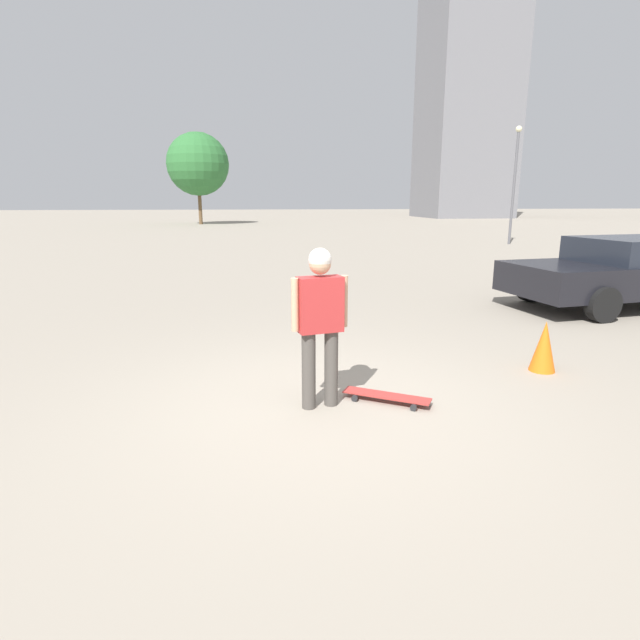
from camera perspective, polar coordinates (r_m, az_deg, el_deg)
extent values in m
plane|color=gray|center=(5.13, 0.00, -9.79)|extent=(220.00, 220.00, 0.00)
cylinder|color=#4C4742|center=(4.95, -1.30, -5.81)|extent=(0.14, 0.14, 0.78)
cylinder|color=#4C4742|center=(5.03, 1.28, -5.50)|extent=(0.14, 0.14, 0.78)
cube|color=#B22D2D|center=(4.81, 0.00, 1.79)|extent=(0.47, 0.28, 0.54)
cylinder|color=tan|center=(4.73, -2.88, 1.74)|extent=(0.07, 0.07, 0.51)
cylinder|color=tan|center=(4.90, 2.78, 2.15)|extent=(0.07, 0.07, 0.51)
sphere|color=tan|center=(4.75, 0.00, 6.47)|extent=(0.21, 0.21, 0.21)
sphere|color=silver|center=(4.74, 0.00, 6.91)|extent=(0.22, 0.22, 0.22)
cube|color=#A5332D|center=(5.24, 7.61, -8.54)|extent=(0.87, 0.63, 0.01)
cylinder|color=#262628|center=(5.24, 3.98, -8.92)|extent=(0.07, 0.06, 0.07)
cylinder|color=#262628|center=(5.44, 4.75, -8.09)|extent=(0.07, 0.06, 0.07)
cylinder|color=#262628|center=(5.09, 10.64, -9.82)|extent=(0.07, 0.06, 0.07)
cylinder|color=#262628|center=(5.29, 11.17, -8.93)|extent=(0.07, 0.06, 0.07)
cube|color=black|center=(11.37, 31.84, 4.23)|extent=(4.95, 2.44, 0.57)
cube|color=#1E232D|center=(11.41, 32.58, 6.79)|extent=(2.33, 1.93, 0.46)
cylinder|color=black|center=(9.73, 29.64, 1.53)|extent=(0.63, 0.27, 0.61)
cylinder|color=black|center=(11.10, 22.94, 3.52)|extent=(0.63, 0.27, 0.61)
cube|color=slate|center=(67.32, 16.89, 29.15)|extent=(9.39, 10.15, 41.49)
cylinder|color=brown|center=(45.11, -13.55, 12.61)|extent=(0.30, 0.30, 3.17)
sphere|color=#2D6B33|center=(45.20, -13.79, 16.92)|extent=(5.20, 5.20, 5.20)
cone|color=orange|center=(6.62, 24.23, -2.76)|extent=(0.31, 0.31, 0.62)
cylinder|color=#59595E|center=(25.47, 21.25, 13.74)|extent=(0.12, 0.12, 5.03)
sphere|color=beige|center=(25.65, 21.78, 19.62)|extent=(0.28, 0.28, 0.28)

